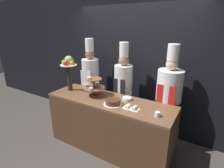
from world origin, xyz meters
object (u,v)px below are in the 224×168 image
Objects in this scene: serving_bowl_far at (127,99)px; tiered_stand at (94,86)px; fruit_pedestal at (69,67)px; chef_left at (91,80)px; chef_center_left at (123,87)px; chef_center_right at (168,96)px; cake_square_tray at (131,108)px; cake_round at (113,102)px; cup_white at (157,114)px.

tiered_stand is at bearing -168.85° from serving_bowl_far.
chef_left is (0.10, 0.51, -0.36)m from fruit_pedestal.
chef_center_left is (0.77, -0.00, -0.03)m from chef_left.
chef_center_right is at bearing 0.00° from chef_left.
chef_center_right reaches higher than chef_center_left.
serving_bowl_far is (-0.20, 0.25, 0.01)m from cake_square_tray.
chef_center_right is (0.58, 0.39, 0.03)m from serving_bowl_far.
tiered_stand is 0.62m from serving_bowl_far.
fruit_pedestal reaches higher than cake_round.
chef_left is (-1.05, 0.39, 0.06)m from serving_bowl_far.
cup_white is 0.04× the size of chef_center_right.
chef_center_left reaches higher than fruit_pedestal.
cake_square_tray is at bearing -120.69° from chef_center_right.
serving_bowl_far is 1.12m from chef_left.
tiered_stand is at bearing 162.63° from cake_round.
serving_bowl_far is at bearing 6.11° from fruit_pedestal.
cup_white is at bearing -37.20° from chef_center_left.
tiered_stand is 0.21× the size of chef_left.
chef_center_right is at bearing 33.96° from serving_bowl_far.
chef_center_left is (-0.47, 0.64, 0.04)m from cake_square_tray.
fruit_pedestal is 1.08m from chef_center_left.
fruit_pedestal is 0.35× the size of chef_center_left.
chef_left is at bearing 152.78° from cake_square_tray.
chef_center_right is at bearing 23.43° from tiered_stand.
chef_center_left reaches higher than cake_square_tray.
tiered_stand is 1.28m from chef_center_right.
serving_bowl_far is at bearing -54.62° from chef_center_left.
tiered_stand is 0.62m from fruit_pedestal.
chef_left is at bearing -180.00° from chef_center_right.
cake_square_tray is (1.35, -0.13, -0.43)m from fruit_pedestal.
fruit_pedestal is at bearing 174.50° from cake_square_tray.
cup_white is 0.48× the size of serving_bowl_far.
chef_left reaches higher than tiered_stand.
cake_round is 0.67m from chef_center_left.
tiered_stand is at bearing -156.57° from chef_center_right.
tiered_stand is 0.60m from chef_center_left.
cake_round is at bearing -113.21° from serving_bowl_far.
cake_round is at bearing -177.90° from cake_square_tray.
cup_white is 0.04× the size of chef_left.
fruit_pedestal is 1.42m from cake_square_tray.
chef_center_right is at bearing 0.00° from chef_center_left.
cup_white reaches higher than cake_square_tray.
cake_round is at bearing -7.75° from fruit_pedestal.
chef_left reaches higher than chef_center_right.
tiered_stand is 0.51m from cake_round.
chef_center_left is 0.99× the size of chef_center_right.
chef_left reaches higher than cake_round.
fruit_pedestal is 1.84m from chef_center_right.
serving_bowl_far is (0.11, 0.26, -0.02)m from cake_round.
fruit_pedestal is 4.15× the size of serving_bowl_far.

